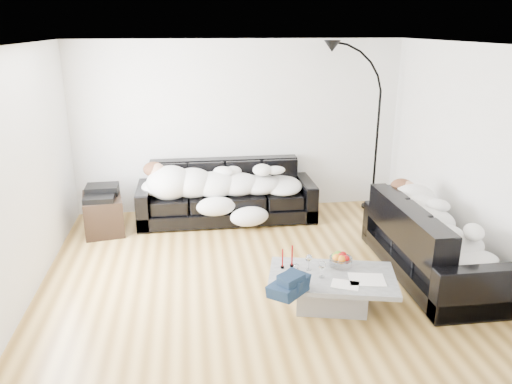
{
  "coord_description": "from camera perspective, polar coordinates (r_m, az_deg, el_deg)",
  "views": [
    {
      "loc": [
        -0.76,
        -5.27,
        2.79
      ],
      "look_at": [
        0.0,
        0.3,
        0.9
      ],
      "focal_mm": 35.0,
      "sensor_mm": 36.0,
      "label": 1
    }
  ],
  "objects": [
    {
      "name": "sleeper_right",
      "position": [
        6.04,
        19.7,
        -3.37
      ],
      "size": [
        0.76,
        1.81,
        0.44
      ],
      "primitive_type": null,
      "rotation": [
        0.0,
        0.0,
        1.57
      ],
      "color": "white",
      "rests_on": "sofa_right"
    },
    {
      "name": "shoes",
      "position": [
        5.75,
        6.62,
        -10.01
      ],
      "size": [
        0.5,
        0.44,
        0.09
      ],
      "primitive_type": null,
      "rotation": [
        0.0,
        0.0,
        -0.44
      ],
      "color": "#472311",
      "rests_on": "ground"
    },
    {
      "name": "wine_glass_a",
      "position": [
        5.24,
        6.06,
        -7.99
      ],
      "size": [
        0.08,
        0.08,
        0.17
      ],
      "primitive_type": "cylinder",
      "rotation": [
        0.0,
        0.0,
        -0.13
      ],
      "color": "white",
      "rests_on": "coffee_table"
    },
    {
      "name": "av_cabinet",
      "position": [
        7.36,
        -17.04,
        -2.37
      ],
      "size": [
        0.64,
        0.83,
        0.52
      ],
      "primitive_type": "cube",
      "rotation": [
        0.0,
        0.0,
        0.18
      ],
      "color": "black",
      "rests_on": "ground"
    },
    {
      "name": "wall_right",
      "position": [
        6.37,
        23.33,
        3.53
      ],
      "size": [
        0.02,
        4.5,
        2.6
      ],
      "primitive_type": "cube",
      "color": "silver",
      "rests_on": "ground"
    },
    {
      "name": "navy_jacket",
      "position": [
        4.75,
        4.23,
        -9.68
      ],
      "size": [
        0.46,
        0.44,
        0.18
      ],
      "primitive_type": null,
      "rotation": [
        0.0,
        0.0,
        0.56
      ],
      "color": "black",
      "rests_on": "coffee_table"
    },
    {
      "name": "sofa_back",
      "position": [
        7.43,
        -3.39,
        0.0
      ],
      "size": [
        2.6,
        0.9,
        0.85
      ],
      "primitive_type": "cube",
      "color": "black",
      "rests_on": "ground"
    },
    {
      "name": "wall_back",
      "position": [
        7.7,
        -1.99,
        7.42
      ],
      "size": [
        5.0,
        0.02,
        2.6
      ],
      "primitive_type": "cube",
      "color": "silver",
      "rests_on": "ground"
    },
    {
      "name": "candle_left",
      "position": [
        5.23,
        3.04,
        -7.65
      ],
      "size": [
        0.05,
        0.05,
        0.21
      ],
      "primitive_type": "cylinder",
      "rotation": [
        0.0,
        0.0,
        -0.27
      ],
      "color": "maroon",
      "rests_on": "coffee_table"
    },
    {
      "name": "ground",
      "position": [
        6.01,
        0.39,
        -9.08
      ],
      "size": [
        5.0,
        5.0,
        0.0
      ],
      "primitive_type": "plane",
      "color": "olive",
      "rests_on": "ground"
    },
    {
      "name": "stereo",
      "position": [
        7.26,
        -17.28,
        0.02
      ],
      "size": [
        0.45,
        0.35,
        0.13
      ],
      "primitive_type": "cube",
      "rotation": [
        0.0,
        0.0,
        0.03
      ],
      "color": "black",
      "rests_on": "av_cabinet"
    },
    {
      "name": "candle_right",
      "position": [
        5.27,
        4.14,
        -7.34
      ],
      "size": [
        0.04,
        0.04,
        0.24
      ],
      "primitive_type": "cylinder",
      "rotation": [
        0.0,
        0.0,
        0.03
      ],
      "color": "maroon",
      "rests_on": "coffee_table"
    },
    {
      "name": "newspaper_b",
      "position": [
        5.03,
        10.16,
        -10.35
      ],
      "size": [
        0.32,
        0.28,
        0.01
      ],
      "primitive_type": "cube",
      "rotation": [
        0.0,
        0.0,
        -0.41
      ],
      "color": "silver",
      "rests_on": "coffee_table"
    },
    {
      "name": "wine_glass_c",
      "position": [
        5.09,
        7.55,
        -8.76
      ],
      "size": [
        0.09,
        0.09,
        0.18
      ],
      "primitive_type": "cylinder",
      "rotation": [
        0.0,
        0.0,
        -0.2
      ],
      "color": "white",
      "rests_on": "coffee_table"
    },
    {
      "name": "ceiling",
      "position": [
        5.32,
        0.46,
        16.55
      ],
      "size": [
        5.0,
        5.0,
        0.0
      ],
      "primitive_type": "plane",
      "color": "white",
      "rests_on": "ground"
    },
    {
      "name": "floor_lamp",
      "position": [
        7.93,
        13.66,
        6.02
      ],
      "size": [
        0.86,
        0.44,
        2.27
      ],
      "primitive_type": null,
      "rotation": [
        0.0,
        0.0,
        0.13
      ],
      "color": "black",
      "rests_on": "ground"
    },
    {
      "name": "teal_cushion",
      "position": [
        6.54,
        16.76,
        -0.67
      ],
      "size": [
        0.42,
        0.38,
        0.2
      ],
      "primitive_type": "ellipsoid",
      "rotation": [
        0.0,
        0.0,
        0.24
      ],
      "color": "#0D505E",
      "rests_on": "sofa_right"
    },
    {
      "name": "coffee_table",
      "position": [
        5.28,
        8.6,
        -11.19
      ],
      "size": [
        1.41,
        1.02,
        0.37
      ],
      "primitive_type": "cube",
      "rotation": [
        0.0,
        0.0,
        -0.24
      ],
      "color": "#939699",
      "rests_on": "ground"
    },
    {
      "name": "wall_left",
      "position": [
        5.74,
        -25.12,
        1.76
      ],
      "size": [
        0.02,
        4.5,
        2.6
      ],
      "primitive_type": "cube",
      "color": "silver",
      "rests_on": "ground"
    },
    {
      "name": "sofa_right",
      "position": [
        6.12,
        19.48,
        -5.22
      ],
      "size": [
        0.91,
        2.11,
        0.86
      ],
      "primitive_type": "cube",
      "rotation": [
        0.0,
        0.0,
        1.57
      ],
      "color": "black",
      "rests_on": "ground"
    },
    {
      "name": "newspaper_a",
      "position": [
        5.16,
        12.56,
        -9.71
      ],
      "size": [
        0.4,
        0.33,
        0.01
      ],
      "primitive_type": "cube",
      "rotation": [
        0.0,
        0.0,
        -0.2
      ],
      "color": "silver",
      "rests_on": "coffee_table"
    },
    {
      "name": "wine_glass_b",
      "position": [
        5.06,
        4.63,
        -9.01
      ],
      "size": [
        0.07,
        0.07,
        0.15
      ],
      "primitive_type": "cylinder",
      "rotation": [
        0.0,
        0.0,
        -0.14
      ],
      "color": "white",
      "rests_on": "coffee_table"
    },
    {
      "name": "sleeper_back",
      "position": [
        7.32,
        -3.39,
        1.48
      ],
      "size": [
        2.2,
        0.76,
        0.44
      ],
      "primitive_type": null,
      "color": "white",
      "rests_on": "sofa_back"
    },
    {
      "name": "fruit_bowl",
      "position": [
        5.36,
        9.68,
        -7.58
      ],
      "size": [
        0.26,
        0.26,
        0.15
      ],
      "primitive_type": "cylinder",
      "rotation": [
        0.0,
        0.0,
        -0.1
      ],
      "color": "white",
      "rests_on": "coffee_table"
    }
  ]
}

